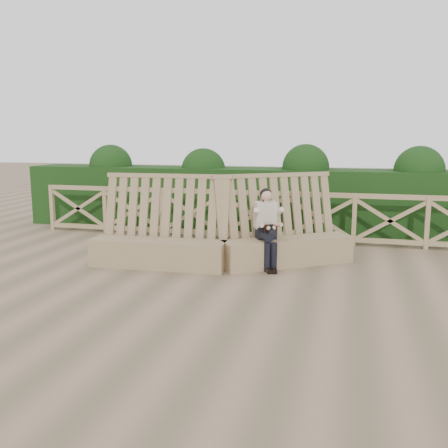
# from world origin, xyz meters

# --- Properties ---
(ground) EXTENTS (60.00, 60.00, 0.00)m
(ground) POSITION_xyz_m (0.00, 0.00, 0.00)
(ground) COLOR brown
(ground) RESTS_ON ground
(bench) EXTENTS (4.51, 2.12, 1.62)m
(bench) POSITION_xyz_m (-0.10, 1.26, 0.41)
(bench) COLOR #83694B
(bench) RESTS_ON ground
(woman) EXTENTS (0.56, 0.83, 1.38)m
(woman) POSITION_xyz_m (0.67, 1.34, 0.76)
(woman) COLOR black
(woman) RESTS_ON ground
(guardrail) EXTENTS (10.10, 0.09, 1.10)m
(guardrail) POSITION_xyz_m (0.00, 3.50, 0.55)
(guardrail) COLOR #957E57
(guardrail) RESTS_ON ground
(hedge) EXTENTS (12.00, 1.20, 1.50)m
(hedge) POSITION_xyz_m (0.00, 4.70, 0.75)
(hedge) COLOR black
(hedge) RESTS_ON ground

